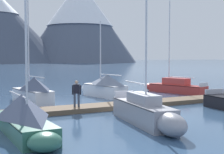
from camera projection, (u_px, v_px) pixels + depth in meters
ground_plane at (159, 116)px, 19.35m from camera, size 700.00×700.00×0.00m
mountain_east_summit at (80, 19)px, 219.74m from camera, size 75.58×75.58×54.44m
dock at (125, 105)px, 22.88m from camera, size 27.85×2.65×0.30m
sailboat_second_berth at (24, 116)px, 14.56m from camera, size 1.88×6.58×8.31m
sailboat_mid_dock_port at (31, 91)px, 25.11m from camera, size 2.40×5.97×8.72m
sailboat_mid_dock_starboard at (147, 113)px, 16.73m from camera, size 2.30×7.09×7.22m
sailboat_far_berth at (103, 86)px, 28.88m from camera, size 2.49×5.68×6.65m
sailboat_end_of_dock at (173, 87)px, 32.30m from camera, size 3.17×7.15×9.03m
person_on_dock at (77, 92)px, 21.02m from camera, size 0.54×0.36×1.69m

